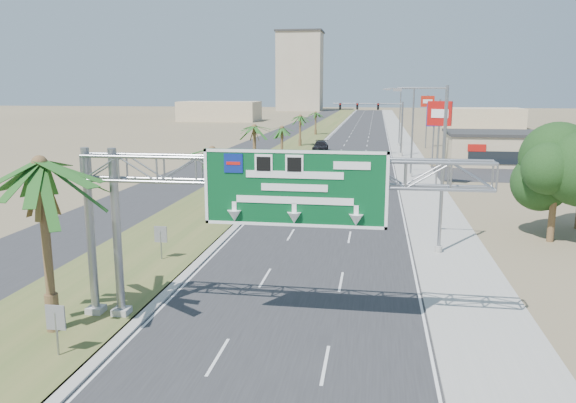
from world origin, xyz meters
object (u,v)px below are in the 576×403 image
(store_building, at_px, (517,149))
(car_left_lane, at_px, (274,204))
(sign_gantry, at_px, (257,184))
(palm_near, at_px, (40,165))
(signal_mast, at_px, (388,124))
(car_right_lane, at_px, (363,162))
(car_mid_lane, at_px, (354,180))
(pole_sign_red_near, at_px, (439,119))
(car_far, at_px, (320,146))
(pole_sign_red_far, at_px, (427,106))
(pole_sign_blue, at_px, (434,117))

(store_building, xyz_separation_m, car_left_lane, (-26.39, -34.34, -1.25))
(sign_gantry, relative_size, palm_near, 2.01)
(store_building, bearing_deg, car_left_lane, -127.55)
(car_left_lane, bearing_deg, signal_mast, 73.99)
(sign_gantry, height_order, car_right_lane, sign_gantry)
(sign_gantry, xyz_separation_m, store_building, (23.06, 56.07, -4.06))
(car_mid_lane, xyz_separation_m, car_right_lane, (0.50, 14.28, -0.02))
(car_right_lane, relative_size, pole_sign_red_near, 0.64)
(store_building, relative_size, car_right_lane, 3.19)
(sign_gantry, height_order, car_left_lane, sign_gantry)
(store_building, xyz_separation_m, car_far, (-27.17, 11.23, -1.17))
(car_mid_lane, distance_m, car_right_lane, 14.29)
(palm_near, xyz_separation_m, signal_mast, (14.37, 63.97, -2.08))
(pole_sign_red_near, xyz_separation_m, pole_sign_red_far, (2.16, 39.61, 0.10))
(car_left_lane, height_order, pole_sign_red_near, pole_sign_red_near)
(pole_sign_red_far, bearing_deg, car_mid_lane, -104.26)
(signal_mast, bearing_deg, car_right_lane, -103.76)
(signal_mast, bearing_deg, pole_sign_red_near, -80.26)
(car_mid_lane, bearing_deg, car_left_lane, -116.25)
(store_building, relative_size, car_mid_lane, 3.70)
(sign_gantry, xyz_separation_m, pole_sign_red_near, (10.73, 35.84, 0.87))
(store_building, xyz_separation_m, pole_sign_red_near, (-12.33, -20.23, 4.93))
(car_left_lane, bearing_deg, car_mid_lane, 63.08)
(sign_gantry, bearing_deg, car_left_lane, 98.72)
(car_mid_lane, distance_m, pole_sign_red_near, 10.26)
(pole_sign_red_near, bearing_deg, sign_gantry, -106.67)
(car_left_lane, distance_m, car_far, 45.58)
(car_mid_lane, distance_m, pole_sign_blue, 20.52)
(car_mid_lane, xyz_separation_m, pole_sign_red_near, (8.17, 1.03, 6.13))
(signal_mast, distance_m, car_left_lane, 41.63)
(car_far, bearing_deg, car_mid_lane, -79.93)
(car_right_lane, relative_size, pole_sign_blue, 0.68)
(car_far, height_order, pole_sign_red_far, pole_sign_red_far)
(signal_mast, height_order, pole_sign_red_far, pole_sign_red_far)
(car_left_lane, bearing_deg, pole_sign_blue, 60.91)
(car_far, bearing_deg, pole_sign_red_near, -66.28)
(store_building, bearing_deg, pole_sign_red_near, -121.36)
(palm_near, bearing_deg, car_right_lane, 77.62)
(store_building, height_order, car_left_lane, store_building)
(pole_sign_blue, bearing_deg, sign_gantry, -102.77)
(sign_gantry, height_order, palm_near, palm_near)
(car_right_lane, distance_m, car_far, 19.58)
(pole_sign_blue, bearing_deg, pole_sign_red_near, -93.91)
(sign_gantry, distance_m, palm_near, 8.41)
(car_mid_lane, distance_m, pole_sign_red_far, 42.39)
(pole_sign_blue, bearing_deg, signal_mast, 119.91)
(palm_near, distance_m, pole_sign_blue, 57.78)
(signal_mast, bearing_deg, pole_sign_red_far, 63.60)
(signal_mast, xyz_separation_m, car_left_lane, (-9.57, -40.31, -4.10))
(car_left_lane, height_order, car_right_lane, car_right_lane)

